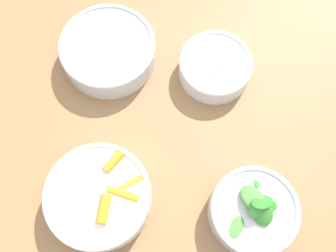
{
  "coord_description": "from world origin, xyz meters",
  "views": [
    {
      "loc": [
        -0.17,
        -0.05,
        1.44
      ],
      "look_at": [
        0.07,
        -0.02,
        0.77
      ],
      "focal_mm": 40.0,
      "sensor_mm": 36.0,
      "label": 1
    }
  ],
  "objects_px": {
    "bowl_carrots": "(100,197)",
    "bowl_beans_hotdog": "(109,51)",
    "bowl_cookies": "(215,67)",
    "bowl_greens": "(253,211)"
  },
  "relations": [
    {
      "from": "bowl_carrots",
      "to": "bowl_greens",
      "type": "height_order",
      "value": "bowl_greens"
    },
    {
      "from": "bowl_beans_hotdog",
      "to": "bowl_greens",
      "type": "bearing_deg",
      "value": -132.8
    },
    {
      "from": "bowl_beans_hotdog",
      "to": "bowl_carrots",
      "type": "bearing_deg",
      "value": -172.75
    },
    {
      "from": "bowl_beans_hotdog",
      "to": "bowl_cookies",
      "type": "distance_m",
      "value": 0.22
    },
    {
      "from": "bowl_cookies",
      "to": "bowl_carrots",
      "type": "bearing_deg",
      "value": 147.52
    },
    {
      "from": "bowl_greens",
      "to": "bowl_cookies",
      "type": "distance_m",
      "value": 0.29
    },
    {
      "from": "bowl_carrots",
      "to": "bowl_cookies",
      "type": "height_order",
      "value": "bowl_carrots"
    },
    {
      "from": "bowl_beans_hotdog",
      "to": "bowl_cookies",
      "type": "bearing_deg",
      "value": -92.09
    },
    {
      "from": "bowl_cookies",
      "to": "bowl_greens",
      "type": "bearing_deg",
      "value": -162.32
    },
    {
      "from": "bowl_carrots",
      "to": "bowl_beans_hotdog",
      "type": "relative_size",
      "value": 0.97
    }
  ]
}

